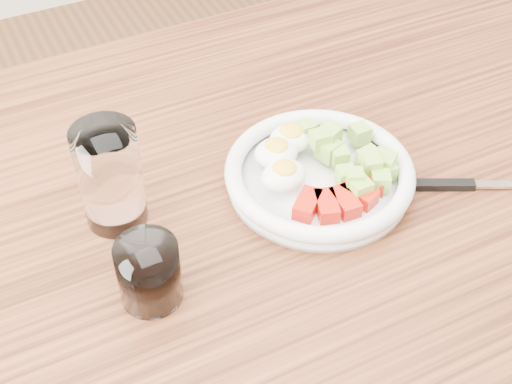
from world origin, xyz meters
TOP-DOWN VIEW (x-y plane):
  - dining_table at (0.00, 0.00)m, footprint 1.50×0.90m
  - bowl at (0.08, 0.02)m, footprint 0.24×0.24m
  - fork at (0.23, -0.07)m, footprint 0.20×0.11m
  - water_glass at (-0.16, 0.07)m, footprint 0.07×0.07m
  - coffee_glass at (-0.17, -0.06)m, footprint 0.07×0.07m

SIDE VIEW (x-z plane):
  - dining_table at x=0.00m, z-range 0.28..1.05m
  - fork at x=0.23m, z-range 0.77..0.78m
  - bowl at x=0.08m, z-range 0.76..0.82m
  - coffee_glass at x=-0.17m, z-range 0.77..0.85m
  - water_glass at x=-0.16m, z-range 0.77..0.90m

